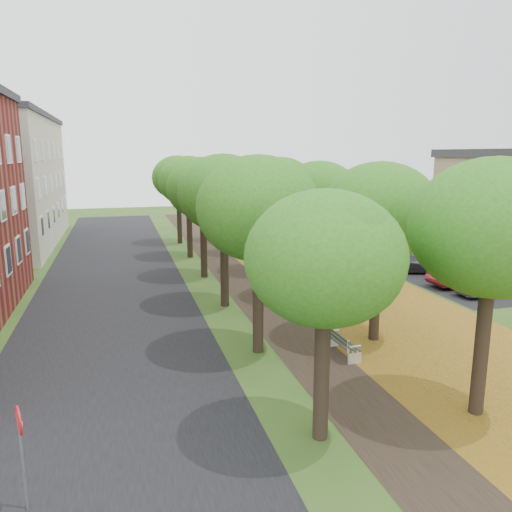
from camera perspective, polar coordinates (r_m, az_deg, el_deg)
ground at (r=14.89m, az=15.56°, el=-18.14°), size 120.00×120.00×0.00m
street_asphalt at (r=26.96m, az=-16.04°, el=-4.51°), size 8.00×70.00×0.01m
footpath at (r=27.84m, az=-0.41°, el=-3.53°), size 3.20×70.00×0.01m
leaf_verge at (r=29.49m, az=9.02°, el=-2.81°), size 7.50×70.00×0.01m
parking_lot at (r=34.62m, az=21.26°, el=-1.32°), size 9.00×16.00×0.01m
tree_row_west at (r=26.48m, az=-5.06°, el=6.70°), size 4.07×34.07×6.79m
tree_row_east at (r=27.75m, az=4.80°, el=6.92°), size 4.07×34.07×6.79m
bench at (r=18.85m, az=9.80°, el=-9.80°), size 0.61×1.87×0.88m
street_sign at (r=11.74m, az=-25.35°, el=-17.97°), size 0.23×0.59×2.32m
car_silver at (r=28.79m, az=24.96°, el=-2.89°), size 3.73×1.90×1.22m
car_red at (r=30.25m, az=22.92°, el=-1.84°), size 4.43×1.70×1.44m
car_grey at (r=32.72m, az=18.27°, el=-0.73°), size 4.54×3.02×1.22m
car_white at (r=35.17m, az=15.60°, el=0.34°), size 5.15×3.38×1.32m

